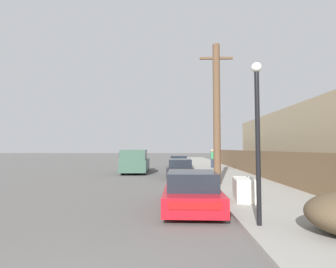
{
  "coord_description": "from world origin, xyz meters",
  "views": [
    {
      "loc": [
        1.52,
        -2.21,
        2.03
      ],
      "look_at": [
        1.18,
        10.3,
        2.72
      ],
      "focal_mm": 28.0,
      "sensor_mm": 36.0,
      "label": 1
    }
  ],
  "objects": [
    {
      "name": "pedestrian",
      "position": [
        5.2,
        23.89,
        1.06
      ],
      "size": [
        0.34,
        0.34,
        1.81
      ],
      "color": "#282D42",
      "rests_on": "sidewalk_curb"
    },
    {
      "name": "sidewalk_curb",
      "position": [
        5.3,
        23.5,
        0.06
      ],
      "size": [
        4.2,
        63.0,
        0.12
      ],
      "primitive_type": "cube",
      "color": "gray",
      "rests_on": "ground"
    },
    {
      "name": "parked_sports_car_red",
      "position": [
        2.07,
        6.72,
        0.58
      ],
      "size": [
        1.87,
        4.18,
        1.27
      ],
      "rotation": [
        0.0,
        0.0,
        -0.01
      ],
      "color": "red",
      "rests_on": "ground"
    },
    {
      "name": "street_lamp",
      "position": [
        3.61,
        4.46,
        2.54
      ],
      "size": [
        0.26,
        0.26,
        4.12
      ],
      "color": "black",
      "rests_on": "sidewalk_curb"
    },
    {
      "name": "wooden_fence",
      "position": [
        7.25,
        16.47,
        0.99
      ],
      "size": [
        0.08,
        35.59,
        1.74
      ],
      "primitive_type": "cube",
      "color": "brown",
      "rests_on": "sidewalk_curb"
    },
    {
      "name": "pickup_truck",
      "position": [
        -1.78,
        19.41,
        0.95
      ],
      "size": [
        2.31,
        5.76,
        1.91
      ],
      "rotation": [
        0.0,
        0.0,
        3.19
      ],
      "color": "#385647",
      "rests_on": "ground"
    },
    {
      "name": "car_parked_far",
      "position": [
        1.86,
        25.41,
        0.59
      ],
      "size": [
        1.98,
        4.28,
        1.26
      ],
      "rotation": [
        0.0,
        0.0,
        0.02
      ],
      "color": "#2D478C",
      "rests_on": "ground"
    },
    {
      "name": "utility_pole",
      "position": [
        3.78,
        11.97,
        4.0
      ],
      "size": [
        1.8,
        0.39,
        7.62
      ],
      "color": "brown",
      "rests_on": "sidewalk_curb"
    },
    {
      "name": "building_right_house",
      "position": [
        12.06,
        16.48,
        2.4
      ],
      "size": [
        6.0,
        21.41,
        4.81
      ],
      "primitive_type": "cube",
      "color": "tan",
      "rests_on": "ground"
    },
    {
      "name": "car_parked_mid",
      "position": [
        1.89,
        16.5,
        0.6
      ],
      "size": [
        1.87,
        4.66,
        1.27
      ],
      "rotation": [
        0.0,
        0.0,
        -0.02
      ],
      "color": "black",
      "rests_on": "ground"
    },
    {
      "name": "discarded_fridge",
      "position": [
        4.1,
        7.75,
        0.51
      ],
      "size": [
        0.91,
        1.72,
        0.81
      ],
      "rotation": [
        0.0,
        0.0,
        -0.12
      ],
      "color": "silver",
      "rests_on": "sidewalk_curb"
    }
  ]
}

